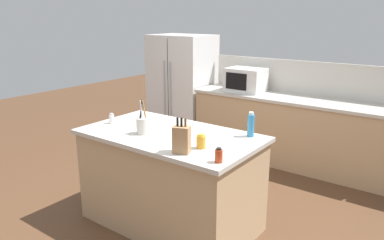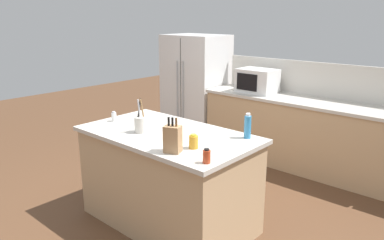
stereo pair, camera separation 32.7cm
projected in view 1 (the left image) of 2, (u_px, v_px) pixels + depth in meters
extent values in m
plane|color=brown|center=(171.00, 222.00, 3.75)|extent=(14.00, 14.00, 0.00)
cube|color=tan|center=(289.00, 132.00, 5.16)|extent=(2.72, 0.62, 0.90)
cube|color=beige|center=(291.00, 99.00, 5.03)|extent=(2.76, 0.66, 0.04)
cube|color=beige|center=(301.00, 77.00, 5.21)|extent=(2.72, 0.03, 0.46)
cube|color=tan|center=(171.00, 181.00, 3.63)|extent=(1.63, 0.90, 0.90)
cube|color=beige|center=(170.00, 135.00, 3.50)|extent=(1.69, 0.96, 0.04)
cube|color=white|center=(182.00, 87.00, 6.18)|extent=(0.97, 0.72, 1.71)
cube|color=#2D2D2D|center=(168.00, 91.00, 5.90)|extent=(0.01, 0.00, 1.62)
cylinder|color=#ADB2B7|center=(164.00, 91.00, 5.92)|extent=(0.02, 0.02, 0.94)
cylinder|color=#ADB2B7|center=(170.00, 92.00, 5.85)|extent=(0.02, 0.02, 0.94)
cube|color=white|center=(246.00, 80.00, 5.39)|extent=(0.53, 0.38, 0.33)
cube|color=black|center=(236.00, 81.00, 5.26)|extent=(0.33, 0.01, 0.23)
cube|color=#A87C54|center=(182.00, 140.00, 2.98)|extent=(0.16, 0.14, 0.22)
cylinder|color=black|center=(177.00, 122.00, 2.94)|extent=(0.02, 0.02, 0.07)
cylinder|color=black|center=(181.00, 122.00, 2.94)|extent=(0.02, 0.02, 0.07)
cylinder|color=brown|center=(185.00, 122.00, 2.93)|extent=(0.02, 0.02, 0.07)
cylinder|color=beige|center=(143.00, 126.00, 3.47)|extent=(0.12, 0.12, 0.15)
cylinder|color=olive|center=(144.00, 110.00, 3.42)|extent=(0.01, 0.05, 0.18)
cylinder|color=black|center=(141.00, 109.00, 3.44)|extent=(0.01, 0.05, 0.18)
cylinder|color=#B2B2B7|center=(141.00, 110.00, 3.41)|extent=(0.01, 0.03, 0.18)
cylinder|color=#3384BC|center=(251.00, 126.00, 3.38)|extent=(0.06, 0.06, 0.20)
cylinder|color=white|center=(251.00, 113.00, 3.35)|extent=(0.04, 0.04, 0.02)
cylinder|color=gold|center=(201.00, 142.00, 3.09)|extent=(0.08, 0.08, 0.11)
cylinder|color=gold|center=(201.00, 135.00, 3.08)|extent=(0.05, 0.05, 0.02)
cylinder|color=silver|center=(112.00, 119.00, 3.81)|extent=(0.05, 0.05, 0.09)
cylinder|color=#B2B2B7|center=(111.00, 114.00, 3.80)|extent=(0.03, 0.03, 0.02)
cylinder|color=#B73D1E|center=(219.00, 156.00, 2.79)|extent=(0.06, 0.06, 0.10)
cylinder|color=black|center=(219.00, 149.00, 2.78)|extent=(0.04, 0.04, 0.02)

